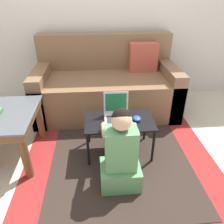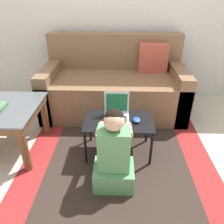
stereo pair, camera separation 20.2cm
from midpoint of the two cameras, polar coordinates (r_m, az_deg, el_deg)
name	(u,v)px [view 1 (the left image)]	position (r m, az deg, el deg)	size (l,w,h in m)	color
ground_plane	(107,160)	(2.14, -4.11, -12.60)	(16.00, 16.00, 0.00)	beige
wall_back	(99,4)	(3.10, -5.62, 26.16)	(9.00, 0.06, 2.50)	silver
area_rug	(121,165)	(2.07, -0.50, -13.89)	(1.79, 1.72, 0.01)	maroon
couch	(107,86)	(2.85, -3.36, 6.67)	(1.74, 0.90, 0.93)	brown
laptop_desk	(119,124)	(2.03, -0.97, -3.14)	(0.64, 0.39, 0.37)	black
laptop	(117,115)	(2.01, -1.62, -0.86)	(0.23, 0.23, 0.24)	#B7BCC6
computer_mouse	(137,118)	(2.01, 3.68, -1.79)	(0.07, 0.09, 0.03)	#234CB2
person_seated	(121,155)	(1.72, -1.16, -11.27)	(0.32, 0.41, 0.71)	#518E5B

